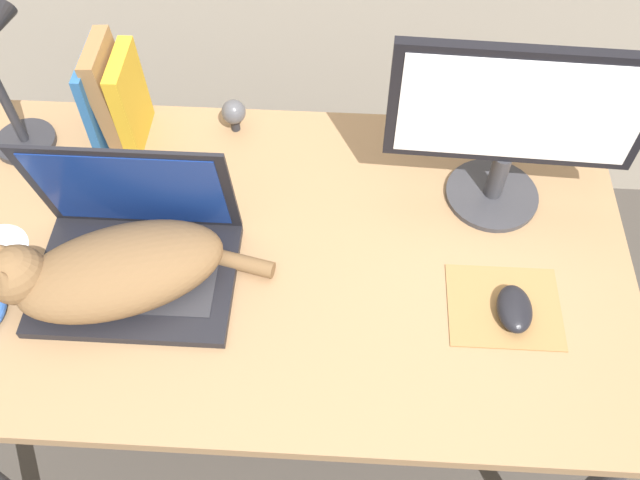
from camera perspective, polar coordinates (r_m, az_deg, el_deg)
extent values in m
cube|color=#93704C|center=(1.32, -3.43, -1.35)|extent=(1.35, 0.78, 0.03)
cylinder|color=#38383D|center=(1.97, -20.46, 1.64)|extent=(0.04, 0.04, 0.72)
cylinder|color=#38383D|center=(1.89, 17.47, -0.02)|extent=(0.04, 0.04, 0.72)
cube|color=black|center=(1.31, -15.20, -3.17)|extent=(0.37, 0.26, 0.02)
cube|color=#28282D|center=(1.30, -15.42, -3.41)|extent=(0.30, 0.14, 0.00)
cube|color=black|center=(1.26, -15.55, 4.17)|extent=(0.37, 0.06, 0.26)
cube|color=navy|center=(1.26, -15.58, 3.98)|extent=(0.33, 0.05, 0.22)
ellipsoid|color=brown|center=(1.26, -16.39, -2.47)|extent=(0.41, 0.31, 0.12)
sphere|color=brown|center=(1.29, -24.17, -2.68)|extent=(0.11, 0.11, 0.11)
cone|color=brown|center=(1.28, -25.22, -0.74)|extent=(0.04, 0.04, 0.03)
cone|color=brown|center=(1.24, -25.09, -2.86)|extent=(0.04, 0.04, 0.03)
cylinder|color=brown|center=(1.28, -6.93, -1.85)|extent=(0.14, 0.06, 0.03)
cylinder|color=#333338|center=(1.43, 14.26, 3.72)|extent=(0.19, 0.19, 0.01)
cylinder|color=#333338|center=(1.39, 14.75, 5.27)|extent=(0.04, 0.04, 0.11)
cube|color=black|center=(1.26, 16.48, 10.64)|extent=(0.46, 0.04, 0.26)
cube|color=white|center=(1.25, 16.57, 10.25)|extent=(0.43, 0.02, 0.23)
cube|color=olive|center=(1.29, 15.24, -5.42)|extent=(0.21, 0.17, 0.00)
ellipsoid|color=black|center=(1.27, 16.05, -5.59)|extent=(0.06, 0.10, 0.04)
cube|color=#285B93|center=(1.51, -18.14, 11.37)|extent=(0.02, 0.17, 0.22)
cube|color=olive|center=(1.49, -17.19, 11.68)|extent=(0.05, 0.13, 0.24)
cube|color=gold|center=(1.49, -15.73, 11.31)|extent=(0.03, 0.15, 0.21)
cylinder|color=#28282D|center=(1.62, -23.54, 7.62)|extent=(0.13, 0.13, 0.01)
cylinder|color=#232328|center=(1.53, -7.13, 9.60)|extent=(0.02, 0.02, 0.02)
sphere|color=#4C4C51|center=(1.50, -7.29, 10.66)|extent=(0.05, 0.05, 0.05)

